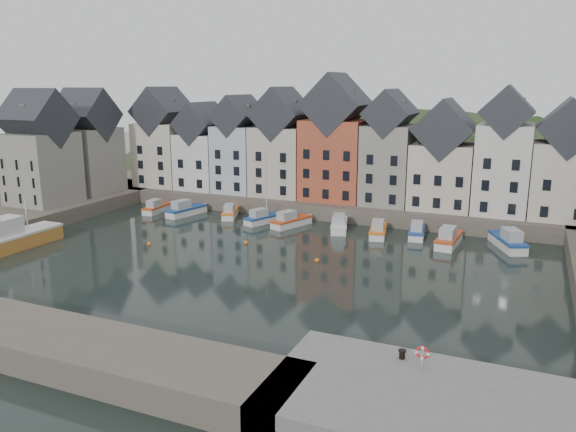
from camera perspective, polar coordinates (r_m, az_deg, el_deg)
The scene contains 21 objects.
ground at distance 57.14m, azimuth -4.47°, elevation -5.34°, with size 260.00×260.00×0.00m, color black.
far_quay at distance 83.63m, azimuth 5.16°, elevation 1.35°, with size 90.00×16.00×2.00m, color brown.
left_quay at distance 82.39m, azimuth -26.82°, elevation -0.23°, with size 14.00×54.00×2.00m, color brown.
near_quay at distance 32.84m, azimuth 14.47°, elevation -18.78°, with size 18.00×10.00×2.00m, color #60605E.
hillside at distance 112.80m, azimuth 9.18°, elevation -5.60°, with size 153.60×70.40×64.00m.
far_terrace at distance 79.53m, azimuth 7.03°, elevation 6.44°, with size 72.37×8.16×17.78m.
left_terrace at distance 87.35m, azimuth -21.67°, elevation 6.22°, with size 7.65×17.00×15.69m.
mooring_buoys at distance 63.39m, azimuth -5.42°, elevation -3.33°, with size 20.50×5.50×0.50m.
boat_a at distance 83.66m, azimuth -13.18°, elevation 0.81°, with size 2.07×5.76×2.18m.
boat_b at distance 80.86m, azimuth -10.38°, elevation 0.59°, with size 3.36×6.79×2.50m.
boat_c at distance 78.90m, azimuth -5.90°, elevation 0.34°, with size 3.59×5.82×2.14m.
boat_d at distance 75.16m, azimuth -2.60°, elevation -0.19°, with size 3.78×6.04×11.06m.
boat_e at distance 73.30m, azimuth 0.25°, elevation -0.53°, with size 3.93×6.48×2.38m.
boat_f at distance 71.63m, azimuth 5.21°, elevation -0.90°, with size 3.69×6.64×2.43m.
boat_g at distance 69.64m, azimuth 9.14°, elevation -1.46°, with size 2.98×6.28×2.32m.
boat_h at distance 70.14m, azimuth 12.96°, elevation -1.55°, with size 2.57×6.03×2.24m.
boat_i at distance 67.27m, azimuth 16.00°, elevation -2.27°, with size 2.48×6.83×2.58m.
boat_j at distance 68.31m, azimuth 21.47°, elevation -2.43°, with size 4.75×7.22×2.66m.
large_vessel at distance 70.13m, azimuth -26.34°, elevation -2.01°, with size 3.15×11.33×5.89m.
mooring_bollard at distance 35.57m, azimuth 11.52°, elevation -13.55°, with size 0.48×0.48×0.56m.
life_ring_post at distance 34.65m, azimuth 13.50°, elevation -13.40°, with size 0.80×0.17×1.30m.
Camera 1 is at (25.59, -47.74, 18.20)m, focal length 35.00 mm.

